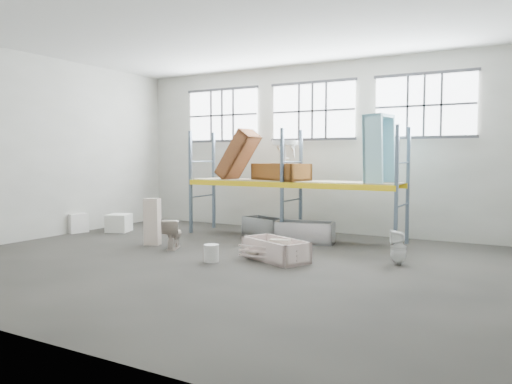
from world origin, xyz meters
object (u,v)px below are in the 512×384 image
Objects in this scene: steel_tub_right at (305,232)px; rust_tub_flat at (281,172)px; cistern_tall at (152,222)px; steel_tub_left at (266,226)px; toilet_white at (398,247)px; bathtub_beige at (276,250)px; carton_near at (75,223)px; blue_tub_upright at (379,151)px; toilet_beige at (173,234)px; bucket at (211,253)px.

steel_tub_right is 0.90× the size of rust_tub_flat.
rust_tub_flat reaches higher than cistern_tall.
toilet_white is at bearing -25.60° from steel_tub_left.
carton_near is (-7.06, 0.63, 0.06)m from bathtub_beige.
blue_tub_upright is 9.04m from carton_near.
rust_tub_flat is at bearing 139.07° from bathtub_beige.
toilet_white is at bearing 44.08° from bathtub_beige.
bathtub_beige is 2.59m from toilet_white.
toilet_white is 0.43× the size of rust_tub_flat.
rust_tub_flat is (1.51, 2.88, 1.45)m from toilet_beige.
cistern_tall is at bearing -101.77° from toilet_white.
carton_near is (-5.95, 1.46, 0.10)m from bucket.
bucket is at bearing 129.83° from toilet_beige.
cistern_tall is 1.65× the size of toilet_white.
bathtub_beige is at bearing -58.08° from steel_tub_left.
toilet_white reaches higher than steel_tub_left.
toilet_beige is 1.98× the size of bucket.
blue_tub_upright is (-0.98, 1.96, 2.03)m from toilet_white.
toilet_white is at bearing -63.29° from blue_tub_upright.
steel_tub_left is 5.73m from carton_near.
rust_tub_flat is (2.29, 2.73, 1.22)m from cistern_tall.
toilet_beige is at bearing 154.52° from bucket.
steel_tub_left is at bearing 146.42° from bathtub_beige.
toilet_beige is 0.62× the size of cistern_tall.
steel_tub_right is 4.05× the size of bucket.
cistern_tall is at bearing -8.34° from carton_near.
steel_tub_left is 1.57m from steel_tub_right.
bathtub_beige is 2.15× the size of toilet_white.
blue_tub_upright is (2.75, -0.02, 0.57)m from rust_tub_flat.
toilet_beige reaches higher than bathtub_beige.
blue_tub_upright is at bearing 14.46° from carton_near.
toilet_beige is at bearing -99.17° from toilet_white.
cistern_tall is 3.32m from steel_tub_left.
steel_tub_right is at bearing -136.85° from toilet_white.
toilet_beige reaches higher than toilet_white.
blue_tub_upright is at bearing -1.29° from steel_tub_left.
bucket is at bearing -103.77° from steel_tub_right.
bucket is at bearing -125.03° from blue_tub_upright.
toilet_white is 0.40× the size of blue_tub_upright.
toilet_beige reaches higher than bucket.
blue_tub_upright is (4.26, 2.85, 2.03)m from toilet_beige.
carton_near is at bearing 166.16° from bucket.
toilet_beige is at bearing -136.27° from steel_tub_right.
steel_tub_right is at bearing 14.28° from carton_near.
steel_tub_right is 2.81m from blue_tub_upright.
bathtub_beige is 3.84m from blue_tub_upright.
carton_near is (-9.49, -0.24, -0.08)m from toilet_white.
cistern_tall is 3.95m from steel_tub_right.
toilet_white is 4.47m from rust_tub_flat.
steel_tub_right is at bearing -27.73° from rust_tub_flat.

